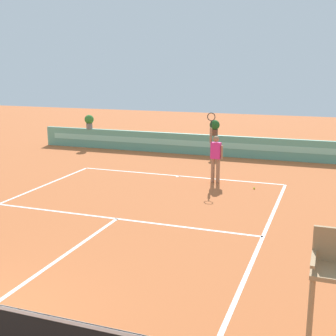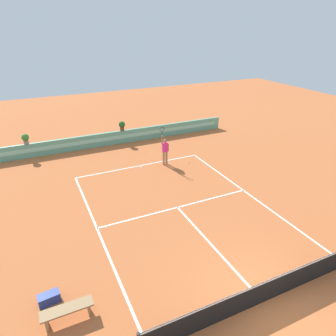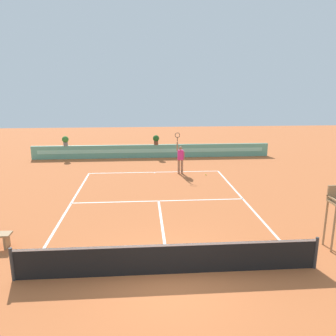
# 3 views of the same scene
# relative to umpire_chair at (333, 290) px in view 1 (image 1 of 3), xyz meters

# --- Properties ---
(ground_plane) EXTENTS (60.00, 60.00, 0.00)m
(ground_plane) POSITION_rel_umpire_chair_xyz_m (-5.73, 4.74, -1.34)
(ground_plane) COLOR #BC6033
(court_lines) EXTENTS (8.32, 11.94, 0.01)m
(court_lines) POSITION_rel_umpire_chair_xyz_m (-5.73, 5.45, -1.34)
(court_lines) COLOR white
(court_lines) RESTS_ON ground
(back_wall_barrier) EXTENTS (18.00, 0.21, 1.00)m
(back_wall_barrier) POSITION_rel_umpire_chair_xyz_m (-5.73, 15.12, -0.84)
(back_wall_barrier) COLOR #60A88E
(back_wall_barrier) RESTS_ON ground
(umpire_chair) EXTENTS (0.60, 0.60, 2.14)m
(umpire_chair) POSITION_rel_umpire_chair_xyz_m (0.00, 0.00, 0.00)
(umpire_chair) COLOR #99754C
(umpire_chair) RESTS_ON ground
(tennis_player) EXTENTS (0.62, 0.23, 2.58)m
(tennis_player) POSITION_rel_umpire_chair_xyz_m (-4.13, 10.14, -0.29)
(tennis_player) COLOR #9E7051
(tennis_player) RESTS_ON ground
(tennis_ball_near_baseline) EXTENTS (0.07, 0.07, 0.07)m
(tennis_ball_near_baseline) POSITION_rel_umpire_chair_xyz_m (-2.59, 9.66, -1.31)
(tennis_ball_near_baseline) COLOR #CCE033
(tennis_ball_near_baseline) RESTS_ON ground
(potted_plant_centre) EXTENTS (0.48, 0.48, 0.72)m
(potted_plant_centre) POSITION_rel_umpire_chair_xyz_m (-5.43, 15.13, 0.07)
(potted_plant_centre) COLOR brown
(potted_plant_centre) RESTS_ON back_wall_barrier
(potted_plant_far_left) EXTENTS (0.48, 0.48, 0.72)m
(potted_plant_far_left) POSITION_rel_umpire_chair_xyz_m (-12.18, 15.13, 0.07)
(potted_plant_far_left) COLOR gray
(potted_plant_far_left) RESTS_ON back_wall_barrier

